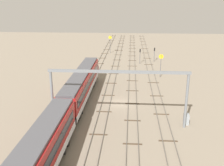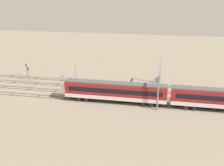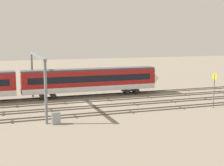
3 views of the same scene
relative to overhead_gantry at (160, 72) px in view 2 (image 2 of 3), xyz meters
name	(u,v)px [view 2 (image 2 of 3)]	position (x,y,z in m)	size (l,w,h in m)	color
ground_plane	(127,93)	(8.16, 0.19, -6.15)	(194.46, 194.46, 0.00)	gray
track_near_foreground	(130,84)	(8.16, -6.55, -6.07)	(178.46, 2.40, 0.16)	#59544C
track_second_near	(128,90)	(8.16, -2.05, -6.08)	(178.46, 2.40, 0.16)	#59544C
track_middle	(125,96)	(8.16, 2.44, -6.07)	(178.46, 2.40, 0.16)	#59544C
track_with_train	(122,103)	(8.16, 6.93, -6.08)	(178.46, 2.40, 0.16)	#59544C
overhead_gantry	(160,72)	(0.00, 0.00, 0.00)	(0.40, 19.10, 8.04)	slate
speed_sign_mid_trackside	(75,68)	(24.87, -8.40, -2.65)	(0.14, 1.01, 5.28)	#4C4C51
signal_light_trackside_approach	(26,68)	(40.63, -8.26, -3.53)	(0.31, 0.32, 3.95)	#4C4C51
signal_light_trackside_departure	(28,72)	(37.82, -4.13, -3.46)	(0.31, 0.32, 4.07)	#4C4C51
relay_cabinet	(156,80)	(1.09, -9.71, -5.40)	(1.03, 0.69, 1.50)	gray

